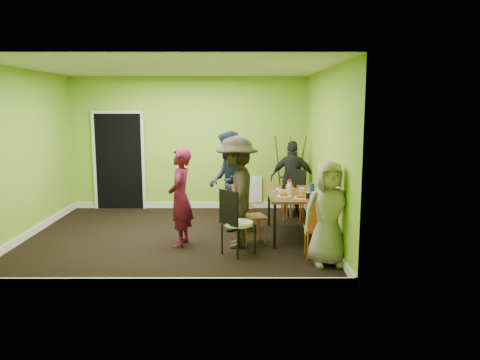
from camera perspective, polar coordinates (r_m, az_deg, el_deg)
The scene contains 28 objects.
ground at distance 8.06m, azimuth -7.70°, elevation -6.84°, with size 5.00×5.00×0.00m, color black.
room_walls at distance 7.90m, azimuth -7.98°, elevation 0.16°, with size 5.04×4.54×2.82m.
dining_table at distance 7.91m, azimuth 6.72°, elevation -1.95°, with size 0.90×1.50×0.75m.
chair_left_far at distance 8.20m, azimuth -0.06°, elevation -2.82°, with size 0.47×0.47×0.91m.
chair_left_near at distance 7.50m, azimuth 1.00°, elevation -3.88°, with size 0.48×0.48×0.93m.
chair_back_end at distance 9.24m, azimuth 6.77°, elevation -0.46°, with size 0.50×0.55×0.96m.
chair_front_end at distance 6.85m, azimuth 9.53°, elevation -5.39°, with size 0.38×0.38×0.90m.
chair_bentwood at distance 6.90m, azimuth -0.62°, elevation -4.79°, with size 0.54×0.54×0.99m.
easel at distance 9.52m, azimuth 6.06°, elevation 0.58°, with size 0.65×0.61×1.62m.
plate_near_left at distance 8.21m, azimuth 5.17°, elevation -1.09°, with size 0.23×0.23×0.01m, color white.
plate_near_right at distance 7.56m, azimuth 5.37°, elevation -1.98°, with size 0.23×0.23×0.01m, color white.
plate_far_back at distance 8.37m, azimuth 5.86°, elevation -0.90°, with size 0.23×0.23×0.01m, color white.
plate_far_front at distance 7.44m, azimuth 7.38°, elevation -2.19°, with size 0.21×0.21×0.01m, color white.
plate_wall_back at distance 8.03m, azimuth 8.14°, elevation -1.38°, with size 0.22×0.22×0.01m, color white.
plate_wall_front at distance 7.75m, azimuth 9.16°, elevation -1.78°, with size 0.25×0.25×0.01m, color white.
thermos at distance 7.82m, azimuth 6.05°, elevation -0.92°, with size 0.07×0.07×0.20m, color white.
blue_bottle at distance 7.63m, azimuth 8.76°, elevation -1.18°, with size 0.08×0.08×0.21m, color #172EB1.
orange_bottle at distance 8.13m, azimuth 6.39°, elevation -0.98°, with size 0.03×0.03×0.08m, color #D85914.
glass_mid at distance 8.16m, azimuth 5.36°, elevation -0.87°, with size 0.07×0.07×0.09m, color black.
glass_back at distance 8.38m, azimuth 6.71°, elevation -0.59°, with size 0.07×0.07×0.10m, color black.
glass_front at distance 7.41m, azimuth 8.26°, elevation -1.94°, with size 0.06×0.06×0.09m, color black.
cup_a at distance 7.62m, azimuth 5.22°, elevation -1.56°, with size 0.12×0.12×0.10m, color white.
cup_b at distance 7.90m, azimuth 7.51°, elevation -1.27°, with size 0.09×0.09×0.08m, color white.
person_standing at distance 7.38m, azimuth -7.28°, elevation -2.14°, with size 0.56×0.37×1.55m, color #5C0F2D.
person_left_far at distance 8.29m, azimuth -1.43°, elevation -0.10°, with size 0.85×0.66×1.76m, color #131C31.
person_left_near at distance 7.27m, azimuth -0.40°, elevation -1.46°, with size 1.12×0.65×1.74m, color black.
person_back_end at distance 9.39m, azimuth 6.44°, elevation 0.18°, with size 0.88×0.37×1.51m, color black.
person_front_end at distance 6.57m, azimuth 10.75°, elevation -4.03°, with size 0.71×0.46×1.46m, color gray.
Camera 1 is at (1.05, -7.68, 2.21)m, focal length 35.00 mm.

